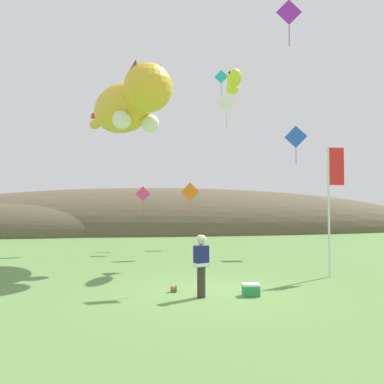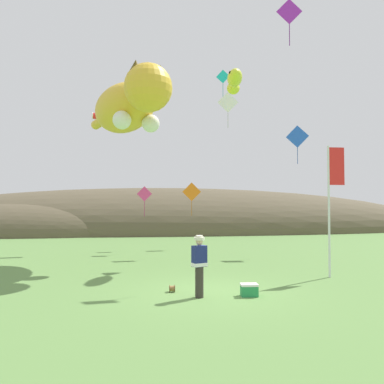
{
  "view_description": "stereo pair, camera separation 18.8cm",
  "coord_description": "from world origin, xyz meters",
  "px_view_note": "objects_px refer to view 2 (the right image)",
  "views": [
    {
      "loc": [
        -2.01,
        -11.18,
        2.64
      ],
      "look_at": [
        0.0,
        4.0,
        3.18
      ],
      "focal_mm": 35.0,
      "sensor_mm": 36.0,
      "label": 1
    },
    {
      "loc": [
        -1.83,
        -11.2,
        2.64
      ],
      "look_at": [
        0.0,
        4.0,
        3.18
      ],
      "focal_mm": 35.0,
      "sensor_mm": 36.0,
      "label": 2
    }
  ],
  "objects_px": {
    "kite_fish_windsock": "(234,80)",
    "kite_giant_cat": "(128,106)",
    "kite_diamond_blue": "(297,137)",
    "kite_spool": "(172,288)",
    "kite_diamond_white": "(228,103)",
    "kite_diamond_violet": "(289,12)",
    "festival_attendant": "(199,264)",
    "kite_diamond_teal": "(223,77)",
    "kite_tube_streamer": "(111,117)",
    "kite_diamond_orange": "(192,192)",
    "kite_diamond_pink": "(144,194)",
    "festival_banner_pole": "(332,191)",
    "picnic_cooler": "(249,290)"
  },
  "relations": [
    {
      "from": "kite_tube_streamer",
      "to": "kite_diamond_orange",
      "type": "relative_size",
      "value": 1.1
    },
    {
      "from": "picnic_cooler",
      "to": "kite_tube_streamer",
      "type": "height_order",
      "value": "kite_tube_streamer"
    },
    {
      "from": "festival_banner_pole",
      "to": "kite_diamond_violet",
      "type": "xyz_separation_m",
      "value": [
        -1.0,
        1.49,
        7.46
      ]
    },
    {
      "from": "picnic_cooler",
      "to": "kite_tube_streamer",
      "type": "distance_m",
      "value": 15.3
    },
    {
      "from": "kite_diamond_violet",
      "to": "kite_diamond_white",
      "type": "relative_size",
      "value": 0.93
    },
    {
      "from": "kite_diamond_blue",
      "to": "kite_diamond_white",
      "type": "height_order",
      "value": "kite_diamond_white"
    },
    {
      "from": "kite_fish_windsock",
      "to": "kite_diamond_orange",
      "type": "xyz_separation_m",
      "value": [
        -1.3,
        6.11,
        -5.06
      ]
    },
    {
      "from": "kite_diamond_violet",
      "to": "kite_tube_streamer",
      "type": "bearing_deg",
      "value": 134.37
    },
    {
      "from": "kite_diamond_orange",
      "to": "kite_diamond_pink",
      "type": "bearing_deg",
      "value": -172.72
    },
    {
      "from": "festival_attendant",
      "to": "kite_diamond_blue",
      "type": "height_order",
      "value": "kite_diamond_blue"
    },
    {
      "from": "picnic_cooler",
      "to": "kite_tube_streamer",
      "type": "relative_size",
      "value": 0.23
    },
    {
      "from": "kite_diamond_teal",
      "to": "kite_diamond_pink",
      "type": "distance_m",
      "value": 9.54
    },
    {
      "from": "festival_attendant",
      "to": "kite_diamond_orange",
      "type": "bearing_deg",
      "value": 84.22
    },
    {
      "from": "kite_fish_windsock",
      "to": "kite_giant_cat",
      "type": "bearing_deg",
      "value": 176.41
    },
    {
      "from": "kite_fish_windsock",
      "to": "kite_tube_streamer",
      "type": "distance_m",
      "value": 8.56
    },
    {
      "from": "kite_giant_cat",
      "to": "kite_diamond_teal",
      "type": "height_order",
      "value": "kite_diamond_teal"
    },
    {
      "from": "picnic_cooler",
      "to": "kite_fish_windsock",
      "type": "distance_m",
      "value": 10.5
    },
    {
      "from": "kite_spool",
      "to": "festival_banner_pole",
      "type": "relative_size",
      "value": 0.04
    },
    {
      "from": "picnic_cooler",
      "to": "kite_fish_windsock",
      "type": "xyz_separation_m",
      "value": [
        1.09,
        6.29,
        8.34
      ]
    },
    {
      "from": "picnic_cooler",
      "to": "kite_diamond_orange",
      "type": "relative_size",
      "value": 0.25
    },
    {
      "from": "kite_tube_streamer",
      "to": "kite_diamond_teal",
      "type": "xyz_separation_m",
      "value": [
        7.19,
        1.4,
        3.22
      ]
    },
    {
      "from": "kite_giant_cat",
      "to": "kite_diamond_violet",
      "type": "bearing_deg",
      "value": -21.88
    },
    {
      "from": "kite_diamond_pink",
      "to": "kite_diamond_white",
      "type": "xyz_separation_m",
      "value": [
        4.83,
        -1.47,
        5.34
      ]
    },
    {
      "from": "kite_spool",
      "to": "festival_banner_pole",
      "type": "distance_m",
      "value": 6.97
    },
    {
      "from": "kite_diamond_teal",
      "to": "kite_diamond_blue",
      "type": "distance_m",
      "value": 7.28
    },
    {
      "from": "kite_spool",
      "to": "kite_tube_streamer",
      "type": "relative_size",
      "value": 0.1
    },
    {
      "from": "kite_spool",
      "to": "kite_diamond_teal",
      "type": "height_order",
      "value": "kite_diamond_teal"
    },
    {
      "from": "kite_giant_cat",
      "to": "kite_diamond_teal",
      "type": "bearing_deg",
      "value": 49.74
    },
    {
      "from": "kite_spool",
      "to": "kite_fish_windsock",
      "type": "distance_m",
      "value": 10.57
    },
    {
      "from": "kite_diamond_orange",
      "to": "kite_diamond_violet",
      "type": "height_order",
      "value": "kite_diamond_violet"
    },
    {
      "from": "kite_diamond_violet",
      "to": "kite_diamond_blue",
      "type": "xyz_separation_m",
      "value": [
        2.46,
        5.17,
        -4.2
      ]
    },
    {
      "from": "kite_tube_streamer",
      "to": "kite_diamond_orange",
      "type": "bearing_deg",
      "value": 3.28
    },
    {
      "from": "festival_banner_pole",
      "to": "kite_giant_cat",
      "type": "xyz_separation_m",
      "value": [
        -7.68,
        4.17,
        4.04
      ]
    },
    {
      "from": "kite_giant_cat",
      "to": "kite_diamond_teal",
      "type": "xyz_separation_m",
      "value": [
        5.85,
        6.91,
        3.98
      ]
    },
    {
      "from": "kite_giant_cat",
      "to": "kite_tube_streamer",
      "type": "xyz_separation_m",
      "value": [
        -1.34,
        5.51,
        0.76
      ]
    },
    {
      "from": "kite_tube_streamer",
      "to": "kite_diamond_pink",
      "type": "distance_m",
      "value": 5.1
    },
    {
      "from": "kite_diamond_teal",
      "to": "kite_diamond_violet",
      "type": "distance_m",
      "value": 9.65
    },
    {
      "from": "kite_diamond_orange",
      "to": "kite_diamond_teal",
      "type": "bearing_deg",
      "value": 26.56
    },
    {
      "from": "kite_diamond_blue",
      "to": "festival_attendant",
      "type": "bearing_deg",
      "value": -126.74
    },
    {
      "from": "kite_tube_streamer",
      "to": "kite_diamond_pink",
      "type": "xyz_separation_m",
      "value": [
        2.05,
        -0.09,
        -4.67
      ]
    },
    {
      "from": "picnic_cooler",
      "to": "kite_giant_cat",
      "type": "height_order",
      "value": "kite_giant_cat"
    },
    {
      "from": "festival_attendant",
      "to": "kite_diamond_violet",
      "type": "height_order",
      "value": "kite_diamond_violet"
    },
    {
      "from": "kite_diamond_orange",
      "to": "kite_diamond_pink",
      "type": "relative_size",
      "value": 1.14
    },
    {
      "from": "kite_diamond_white",
      "to": "kite_diamond_violet",
      "type": "bearing_deg",
      "value": -80.21
    },
    {
      "from": "kite_giant_cat",
      "to": "kite_spool",
      "type": "bearing_deg",
      "value": -74.25
    },
    {
      "from": "festival_attendant",
      "to": "kite_giant_cat",
      "type": "distance_m",
      "value": 9.38
    },
    {
      "from": "kite_fish_windsock",
      "to": "kite_diamond_blue",
      "type": "relative_size",
      "value": 1.15
    },
    {
      "from": "kite_diamond_pink",
      "to": "kite_diamond_violet",
      "type": "distance_m",
      "value": 12.45
    },
    {
      "from": "kite_fish_windsock",
      "to": "kite_diamond_teal",
      "type": "height_order",
      "value": "kite_diamond_teal"
    },
    {
      "from": "festival_attendant",
      "to": "kite_fish_windsock",
      "type": "xyz_separation_m",
      "value": [
        2.55,
        6.27,
        7.57
      ]
    }
  ]
}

